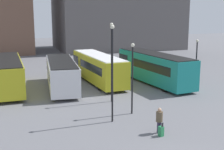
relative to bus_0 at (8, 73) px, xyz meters
The scene contains 10 objects.
bus_0 is the anchor object (origin of this frame).
bus_1 5.16m from the bus_0, 13.95° to the right, with size 3.56×10.20×2.83m.
bus_2 9.21m from the bus_0, ahead, with size 3.20×10.69×3.00m.
bus_3 14.84m from the bus_0, ahead, with size 3.84×11.58×3.20m.
traveler 17.22m from the bus_0, 59.40° to the right, with size 0.52×0.52×1.64m.
suitcase 17.63m from the bus_0, 60.57° to the right, with size 0.33×0.36×0.89m.
lamp_post_0 18.41m from the bus_0, 17.95° to the right, with size 0.28×0.28×4.87m.
lamp_post_1 13.84m from the bus_0, 51.35° to the right, with size 0.28×0.28×5.29m.
lamp_post_2 13.81m from the bus_0, 60.83° to the right, with size 0.28×0.28×6.66m.
lamp_post_3 11.14m from the bus_0, 41.43° to the right, with size 0.28×0.28×6.62m.
Camera 1 is at (-7.44, -11.20, 7.53)m, focal length 50.00 mm.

